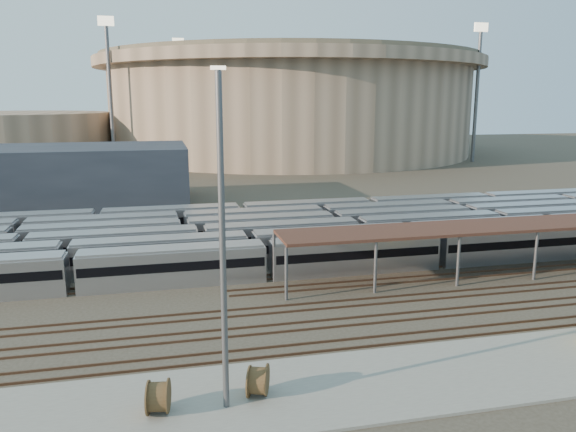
{
  "coord_description": "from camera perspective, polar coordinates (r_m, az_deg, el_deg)",
  "views": [
    {
      "loc": [
        -18.84,
        -45.89,
        18.02
      ],
      "look_at": [
        -5.34,
        12.0,
        5.5
      ],
      "focal_mm": 35.0,
      "sensor_mm": 36.0,
      "label": 1
    }
  ],
  "objects": [
    {
      "name": "secondary_arena",
      "position": [
        180.98,
        -26.46,
        7.17
      ],
      "size": [
        56.0,
        56.0,
        14.0
      ],
      "primitive_type": "cylinder",
      "color": "gray",
      "rests_on": "ground"
    },
    {
      "name": "floodlight_3",
      "position": [
        206.1,
        -10.92,
        12.41
      ],
      "size": [
        4.0,
        1.0,
        38.4
      ],
      "color": "#535458",
      "rests_on": "ground"
    },
    {
      "name": "service_building",
      "position": [
        103.0,
        -22.09,
        3.76
      ],
      "size": [
        42.0,
        20.0,
        10.0
      ],
      "primitive_type": "cube",
      "color": "#1E232D",
      "rests_on": "ground"
    },
    {
      "name": "cable_reel_east",
      "position": [
        35.59,
        -3.07,
        -16.36
      ],
      "size": [
        1.7,
        2.22,
        1.97
      ],
      "primitive_type": "cylinder",
      "rotation": [
        0.0,
        1.57,
        -0.35
      ],
      "color": "brown",
      "rests_on": "apron"
    },
    {
      "name": "inspection_shed",
      "position": [
        65.78,
        25.62,
        -0.73
      ],
      "size": [
        60.3,
        6.0,
        5.3
      ],
      "color": "#535458",
      "rests_on": "ground"
    },
    {
      "name": "empty_tracks",
      "position": [
        48.46,
        10.95,
        -10.05
      ],
      "size": [
        170.0,
        9.62,
        0.18
      ],
      "color": "#4C3323",
      "rests_on": "ground"
    },
    {
      "name": "apron",
      "position": [
        38.3,
        10.12,
        -16.2
      ],
      "size": [
        50.0,
        9.0,
        0.2
      ],
      "primitive_type": "cube",
      "color": "gray",
      "rests_on": "ground"
    },
    {
      "name": "floodlight_0",
      "position": [
        156.31,
        -17.63,
        12.31
      ],
      "size": [
        4.0,
        1.0,
        38.4
      ],
      "color": "#535458",
      "rests_on": "ground"
    },
    {
      "name": "yard_light_pole",
      "position": [
        31.35,
        -6.67,
        -2.99
      ],
      "size": [
        0.81,
        0.36,
        19.46
      ],
      "color": "#535458",
      "rests_on": "apron"
    },
    {
      "name": "cable_reel_west",
      "position": [
        34.66,
        -13.04,
        -17.45
      ],
      "size": [
        1.43,
        2.17,
        2.01
      ],
      "primitive_type": "cylinder",
      "rotation": [
        0.0,
        1.57,
        -0.16
      ],
      "color": "brown",
      "rests_on": "apron"
    },
    {
      "name": "ground",
      "position": [
        52.78,
        8.73,
        -8.22
      ],
      "size": [
        420.0,
        420.0,
        0.0
      ],
      "primitive_type": "plane",
      "color": "#383026",
      "rests_on": "ground"
    },
    {
      "name": "subway_trains",
      "position": [
        69.13,
        3.42,
        -1.7
      ],
      "size": [
        129.68,
        23.9,
        3.6
      ],
      "color": "#A5A4A9",
      "rests_on": "ground"
    },
    {
      "name": "floodlight_2",
      "position": [
        170.83,
        18.65,
        12.17
      ],
      "size": [
        4.0,
        1.0,
        38.4
      ],
      "color": "#535458",
      "rests_on": "ground"
    },
    {
      "name": "stadium",
      "position": [
        191.0,
        0.15,
        11.42
      ],
      "size": [
        124.0,
        124.0,
        32.5
      ],
      "color": "gray",
      "rests_on": "ground"
    }
  ]
}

